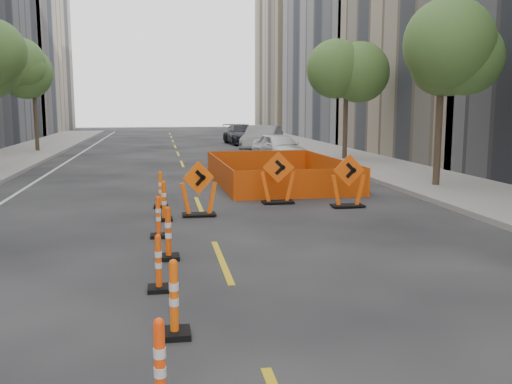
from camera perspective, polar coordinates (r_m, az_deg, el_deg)
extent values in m
plane|color=black|center=(7.10, 0.21, -15.53)|extent=(140.00, 140.00, 0.00)
cube|color=gray|center=(21.16, 18.97, 0.54)|extent=(4.00, 90.00, 0.15)
cube|color=gray|center=(35.43, 21.91, 14.74)|extent=(12.00, 16.00, 14.00)
cube|color=gray|center=(50.47, 11.97, 16.62)|extent=(12.00, 18.00, 20.00)
cube|color=tan|center=(67.64, 6.04, 13.00)|extent=(12.00, 14.00, 16.00)
cylinder|color=#382B1E|center=(37.12, -21.11, 6.09)|extent=(0.24, 0.24, 3.15)
sphere|color=#4B6C2E|center=(37.13, -21.37, 10.67)|extent=(2.80, 2.80, 2.80)
cylinder|color=#382B1E|center=(20.73, 17.72, 4.62)|extent=(0.24, 0.24, 3.15)
sphere|color=#4B6C2E|center=(20.75, 18.11, 12.83)|extent=(2.80, 2.80, 2.80)
cylinder|color=#382B1E|center=(29.96, 8.90, 6.07)|extent=(0.24, 0.24, 3.15)
sphere|color=#4B6C2E|center=(29.97, 9.04, 11.76)|extent=(2.80, 2.80, 2.80)
imported|color=white|center=(29.35, 2.31, 4.48)|extent=(2.52, 4.59, 1.48)
imported|color=gray|center=(34.56, 0.65, 5.29)|extent=(3.49, 5.37, 1.67)
imported|color=black|center=(42.38, -1.43, 5.79)|extent=(2.56, 5.30, 1.49)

